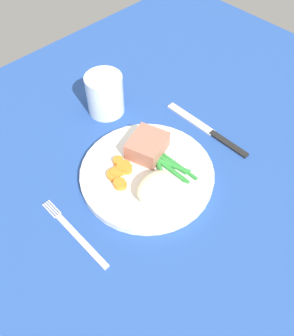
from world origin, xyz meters
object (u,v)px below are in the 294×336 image
object	(u,v)px
dinner_plate	(147,174)
meat_portion	(145,144)
knife	(208,130)
fork	(75,234)
water_glass	(105,97)

from	to	relation	value
dinner_plate	meat_portion	world-z (taller)	meat_portion
meat_portion	knife	xyz separation A→B (cm)	(13.83, -4.13, -3.14)
meat_portion	knife	distance (cm)	14.78
fork	knife	xyz separation A→B (cm)	(33.90, -0.03, -0.00)
dinner_plate	water_glass	xyz separation A→B (cm)	(6.29, 19.00, 2.89)
dinner_plate	meat_portion	distance (cm)	5.67
meat_portion	fork	distance (cm)	20.72
meat_portion	knife	world-z (taller)	meat_portion
fork	knife	world-z (taller)	knife
fork	knife	distance (cm)	33.90
knife	water_glass	world-z (taller)	water_glass
meat_portion	water_glass	size ratio (longest dim) A/B	0.82
fork	dinner_plate	bearing A→B (deg)	-0.07
dinner_plate	knife	size ratio (longest dim) A/B	1.19
fork	water_glass	size ratio (longest dim) A/B	1.91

